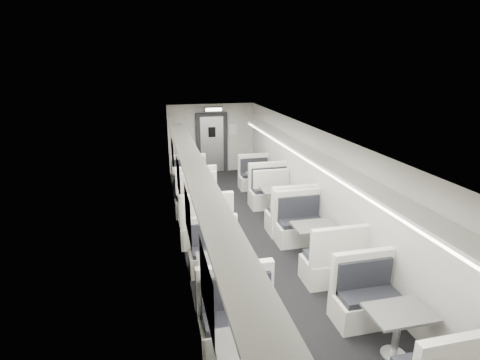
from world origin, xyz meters
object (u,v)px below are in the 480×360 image
booth_left_a (193,188)px  booth_left_c (221,274)px  booth_right_d (397,333)px  booth_left_b (201,211)px  vestibule_door (212,143)px  booth_right_a (261,184)px  passenger (193,175)px  exit_sign (213,109)px  booth_right_c (315,242)px  booth_right_b (280,203)px

booth_left_a → booth_left_c: (0.00, -4.50, -0.03)m
booth_left_c → booth_right_d: size_ratio=0.96×
booth_left_b → vestibule_door: vestibule_door is taller
vestibule_door → booth_left_c: bearing=-97.8°
booth_right_a → vestibule_door: (-1.00, 2.79, 0.69)m
booth_right_a → passenger: size_ratio=1.27×
exit_sign → vestibule_door: bearing=90.0°
booth_left_b → exit_sign: size_ratio=3.67×
booth_right_a → booth_right_d: booth_right_d is taller
booth_left_c → booth_right_c: 2.11m
booth_right_d → booth_right_c: bearing=90.0°
passenger → vestibule_door: (0.97, 2.84, 0.26)m
booth_right_c → exit_sign: (-1.00, 6.10, 1.90)m
booth_left_b → booth_right_b: 2.00m
booth_right_d → booth_left_a: bearing=107.2°
booth_right_a → booth_right_d: size_ratio=0.97×
booth_left_c → vestibule_door: bearing=82.2°
booth_right_b → booth_left_b: bearing=-176.8°
booth_left_a → booth_left_c: size_ratio=1.09×
booth_left_c → booth_right_b: booth_right_b is taller
booth_right_b → booth_right_c: (0.00, -2.14, -0.02)m
booth_left_b → booth_right_d: size_ratio=1.13×
booth_right_c → vestibule_door: vestibule_door is taller
exit_sign → passenger: bearing=-112.4°
booth_left_b → booth_right_d: 5.08m
booth_right_d → passenger: size_ratio=1.30×
booth_right_c → passenger: passenger is taller
booth_right_d → booth_left_b: bearing=113.2°
booth_right_c → vestibule_door: 6.70m
booth_left_a → vestibule_door: size_ratio=1.00×
booth_left_a → vestibule_door: bearing=70.1°
booth_left_a → booth_right_a: size_ratio=1.07×
booth_right_c → booth_right_d: (0.00, -2.65, -0.02)m
vestibule_door → booth_right_a: bearing=-70.3°
booth_left_a → booth_left_b: bearing=-90.0°
booth_right_a → booth_right_c: bearing=-90.0°
booth_left_c → vestibule_door: 7.37m
booth_left_a → booth_left_b: size_ratio=0.92×
booth_right_d → exit_sign: (-1.00, 8.75, 1.92)m
booth_left_c → booth_right_b: 3.45m
passenger → exit_sign: (0.97, 2.36, 1.50)m
booth_left_b → passenger: 1.76m
booth_right_c → booth_right_b: bearing=90.0°
booth_right_d → vestibule_door: vestibule_door is taller
booth_right_c → vestibule_door: (-1.00, 6.59, 0.66)m
booth_left_a → booth_right_a: (2.00, -0.02, -0.02)m
booth_left_b → booth_right_c: 2.85m
booth_left_a → booth_right_a: booth_left_a is taller
booth_left_a → booth_right_c: size_ratio=0.99×
booth_right_b → booth_right_c: size_ratio=1.04×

